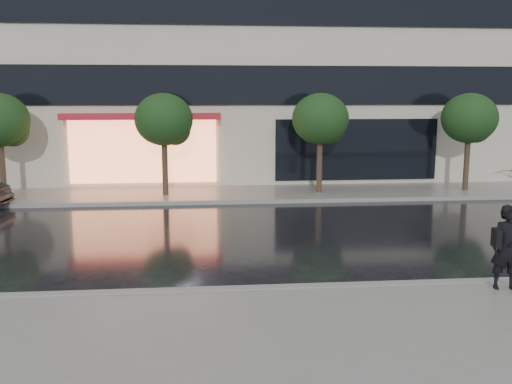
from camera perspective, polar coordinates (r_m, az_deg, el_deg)
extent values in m
plane|color=black|center=(12.59, 1.97, -8.49)|extent=(120.00, 120.00, 0.00)
cube|color=slate|center=(9.57, 4.52, -14.21)|extent=(60.00, 4.50, 0.12)
cube|color=slate|center=(22.50, -1.33, -0.17)|extent=(60.00, 3.50, 0.12)
cube|color=gray|center=(11.63, 2.61, -9.70)|extent=(60.00, 0.25, 0.14)
cube|color=gray|center=(20.78, -0.99, -0.97)|extent=(60.00, 0.25, 0.14)
cube|color=black|center=(23.85, -1.66, 10.63)|extent=(28.00, 0.12, 1.60)
cube|color=black|center=(24.11, -1.69, 18.25)|extent=(28.00, 0.12, 1.60)
cube|color=#FF8C59|center=(24.02, -11.21, 3.99)|extent=(6.00, 0.10, 2.60)
cube|color=#B21B28|center=(23.59, -11.41, 7.41)|extent=(6.40, 0.70, 0.25)
cube|color=black|center=(24.79, 10.02, 4.20)|extent=(7.00, 0.10, 2.60)
cylinder|color=#33261C|center=(23.27, -24.00, 1.91)|extent=(0.22, 0.22, 2.20)
sphere|color=#183313|center=(23.20, -23.16, 5.67)|extent=(1.20, 1.20, 1.20)
cylinder|color=#33261C|center=(22.09, -9.08, 2.26)|extent=(0.22, 0.22, 2.20)
ellipsoid|color=#183313|center=(21.92, -9.22, 7.18)|extent=(2.20, 2.20, 1.98)
sphere|color=#183313|center=(22.12, -8.12, 6.20)|extent=(1.20, 1.20, 1.20)
cylinder|color=#33261C|center=(22.50, 6.36, 2.45)|extent=(0.22, 0.22, 2.20)
ellipsoid|color=#183313|center=(22.34, 6.45, 7.29)|extent=(2.20, 2.20, 1.98)
sphere|color=#183313|center=(22.64, 7.33, 6.29)|extent=(1.20, 1.20, 1.20)
cylinder|color=#33261C|center=(24.43, 20.29, 2.48)|extent=(0.22, 0.22, 2.20)
ellipsoid|color=#183313|center=(24.28, 20.56, 6.93)|extent=(2.20, 2.20, 1.98)
sphere|color=#183313|center=(24.65, 21.14, 6.00)|extent=(1.20, 1.20, 1.20)
imported|color=black|center=(12.30, 23.85, -5.09)|extent=(0.67, 0.49, 1.69)
cube|color=black|center=(12.12, 22.91, -4.26)|extent=(0.16, 0.33, 0.36)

